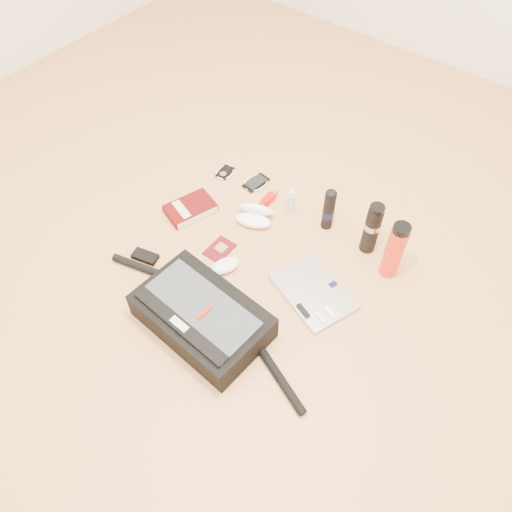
% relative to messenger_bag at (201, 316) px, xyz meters
% --- Properties ---
extents(ground, '(4.00, 4.00, 0.00)m').
position_rel_messenger_bag_xyz_m(ground, '(-0.02, 0.24, -0.06)').
color(ground, tan).
rests_on(ground, ground).
extents(messenger_bag, '(1.00, 0.33, 0.14)m').
position_rel_messenger_bag_xyz_m(messenger_bag, '(0.00, 0.00, 0.00)').
color(messenger_bag, black).
rests_on(messenger_bag, ground).
extents(laptop, '(0.37, 0.31, 0.03)m').
position_rel_messenger_bag_xyz_m(laptop, '(0.25, 0.37, -0.05)').
color(laptop, '#AAAAAC').
rests_on(laptop, ground).
extents(book, '(0.20, 0.24, 0.04)m').
position_rel_messenger_bag_xyz_m(book, '(-0.43, 0.40, -0.04)').
color(book, '#3F0606').
rests_on(book, ground).
extents(passport, '(0.09, 0.13, 0.01)m').
position_rel_messenger_bag_xyz_m(passport, '(-0.19, 0.31, -0.06)').
color(passport, '#490612').
rests_on(passport, ground).
extents(mouse, '(0.11, 0.14, 0.04)m').
position_rel_messenger_bag_xyz_m(mouse, '(-0.10, 0.25, -0.04)').
color(mouse, white).
rests_on(mouse, ground).
extents(sunglasses_case, '(0.20, 0.18, 0.09)m').
position_rel_messenger_bag_xyz_m(sunglasses_case, '(-0.18, 0.54, -0.03)').
color(sunglasses_case, white).
rests_on(sunglasses_case, ground).
extents(ipod, '(0.09, 0.10, 0.01)m').
position_rel_messenger_bag_xyz_m(ipod, '(-0.48, 0.69, -0.06)').
color(ipod, black).
rests_on(ipod, ground).
extents(phone, '(0.11, 0.13, 0.01)m').
position_rel_messenger_bag_xyz_m(phone, '(-0.31, 0.72, -0.06)').
color(phone, black).
rests_on(phone, ground).
extents(inhaler, '(0.04, 0.12, 0.03)m').
position_rel_messenger_bag_xyz_m(inhaler, '(-0.20, 0.67, -0.05)').
color(inhaler, '#C10C07').
rests_on(inhaler, ground).
extents(spray_bottle, '(0.04, 0.04, 0.13)m').
position_rel_messenger_bag_xyz_m(spray_bottle, '(-0.08, 0.68, -0.01)').
color(spray_bottle, '#A2C8DB').
rests_on(spray_bottle, ground).
extents(aerosol_can, '(0.06, 0.06, 0.21)m').
position_rel_messenger_bag_xyz_m(aerosol_can, '(0.09, 0.71, 0.04)').
color(aerosol_can, black).
rests_on(aerosol_can, ground).
extents(thermos_black, '(0.07, 0.07, 0.25)m').
position_rel_messenger_bag_xyz_m(thermos_black, '(0.30, 0.71, 0.06)').
color(thermos_black, black).
rests_on(thermos_black, ground).
extents(thermos_red, '(0.08, 0.08, 0.28)m').
position_rel_messenger_bag_xyz_m(thermos_red, '(0.43, 0.65, 0.07)').
color(thermos_red, red).
rests_on(thermos_red, ground).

